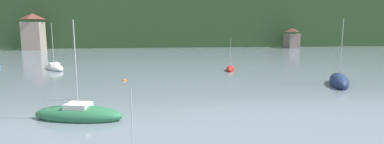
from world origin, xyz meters
name	(u,v)px	position (x,y,z in m)	size (l,w,h in m)	color
wooded_hillside	(118,24)	(-20.94, 149.25, 8.70)	(352.00, 45.58, 53.20)	#2D4C28
shore_building_west	(33,32)	(-43.35, 117.51, 5.65)	(5.97, 5.73, 11.64)	gray
shore_building_westcentral	(292,38)	(43.35, 117.66, 3.36)	(3.88, 6.06, 6.93)	gray
sailboat_mid_0	(339,81)	(19.44, 50.76, 0.47)	(5.10, 7.50, 8.85)	navy
sailboat_far_2	(54,67)	(-21.38, 69.39, 0.37)	(5.69, 7.02, 8.42)	white
sailboat_far_5	(230,69)	(8.75, 65.03, 0.26)	(2.55, 4.69, 5.79)	red
sailboat_mid_7	(79,114)	(-9.67, 39.59, 0.39)	(7.58, 3.89, 8.28)	#2D754C
mooring_buoy_far	(124,81)	(-8.01, 56.76, 0.00)	(0.53, 0.53, 0.53)	orange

